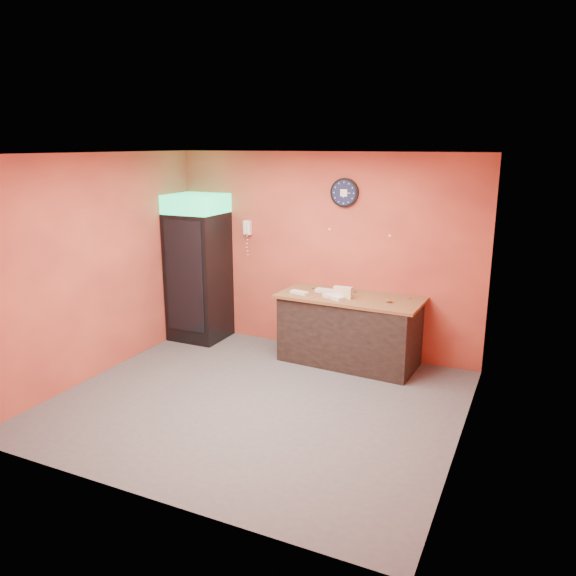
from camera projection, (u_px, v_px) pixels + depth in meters
The scene contains 15 objects.
floor at pixel (258, 402), 6.49m from camera, with size 4.50×4.50×0.00m, color #47474C.
back_wall at pixel (323, 253), 7.90m from camera, with size 4.50×0.02×2.80m, color #CD5539.
left_wall at pixel (98, 266), 7.06m from camera, with size 0.02×4.00×2.80m, color #CD5539.
right_wall at pixel (469, 310), 5.23m from camera, with size 0.02×4.00×2.80m, color #CD5539.
ceiling at pixel (254, 154), 5.79m from camera, with size 4.50×4.00×0.02m, color white.
beverage_cooler at pixel (197, 270), 8.39m from camera, with size 0.77×0.78×2.19m.
prep_counter at pixel (349, 331), 7.56m from camera, with size 1.80×0.80×0.90m, color black.
wall_clock at pixel (344, 193), 7.53m from camera, with size 0.39×0.06×0.39m.
wall_phone at pixel (247, 228), 8.26m from camera, with size 0.11×0.10×0.21m.
butcher_paper at pixel (350, 298), 7.44m from camera, with size 1.90×0.85×0.04m, color brown.
sub_roll_stack at pixel (343, 292), 7.33m from camera, with size 0.24×0.09×0.15m.
wrapped_sandwich_left at pixel (299, 292), 7.55m from camera, with size 0.25×0.10×0.04m, color silver.
wrapped_sandwich_mid at pixel (334, 297), 7.32m from camera, with size 0.31×0.12×0.04m, color silver.
wrapped_sandwich_right at pixel (326, 291), 7.63m from camera, with size 0.30×0.12×0.04m, color silver.
kitchen_tool at pixel (352, 290), 7.60m from camera, with size 0.07×0.07×0.07m, color silver.
Camera 1 is at (2.83, -5.25, 2.90)m, focal length 35.00 mm.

